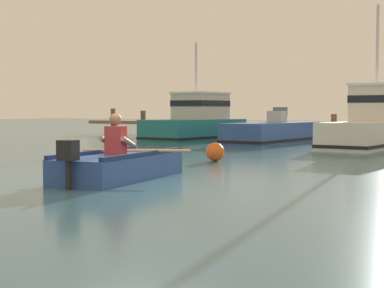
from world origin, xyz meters
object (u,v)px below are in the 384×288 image
at_px(moored_boat_blue, 272,133).
at_px(mooring_buoy, 215,152).
at_px(rowboat_with_person, 122,165).
at_px(moored_boat_teal, 196,122).
at_px(moored_boat_white, 377,124).

xyz_separation_m(moored_boat_blue, mooring_buoy, (2.30, -8.41, -0.14)).
distance_m(rowboat_with_person, moored_boat_blue, 12.93).
distance_m(moored_boat_teal, moored_boat_blue, 3.60).
distance_m(rowboat_with_person, moored_boat_teal, 14.44).
xyz_separation_m(rowboat_with_person, moored_boat_white, (1.22, 12.29, 0.53)).
bearing_deg(moored_boat_teal, mooring_buoy, -56.13).
height_order(rowboat_with_person, moored_boat_teal, moored_boat_teal).
bearing_deg(moored_boat_white, moored_boat_blue, 175.02).
bearing_deg(moored_boat_blue, rowboat_with_person, -77.64).
distance_m(rowboat_with_person, mooring_buoy, 4.25).
bearing_deg(moored_boat_teal, moored_boat_blue, -5.34).
height_order(moored_boat_blue, mooring_buoy, moored_boat_blue).
bearing_deg(moored_boat_white, rowboat_with_person, -95.66).
distance_m(moored_boat_white, mooring_buoy, 8.25).
relative_size(moored_boat_teal, moored_boat_white, 0.78).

